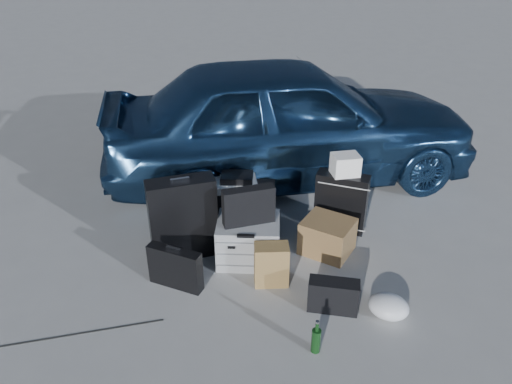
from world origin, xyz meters
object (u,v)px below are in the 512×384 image
Objects in this scene: briefcase at (175,268)px; duffel_bag at (234,204)px; car at (290,119)px; pelican_case at (248,240)px; cardboard_box at (327,236)px; suitcase_right at (341,202)px; green_bottle at (316,337)px; suitcase_left at (183,219)px.

duffel_bag is (0.36, 0.98, 0.02)m from briefcase.
car is 7.62× the size of pelican_case.
briefcase is at bearing -145.48° from pelican_case.
car reaches higher than cardboard_box.
suitcase_right is at bearing -4.60° from duffel_bag.
briefcase is 1.66m from suitcase_right.
briefcase is at bearing 151.00° from green_bottle.
green_bottle is at bearing -68.02° from duffel_bag.
briefcase is 1.04m from duffel_bag.
suitcase_left is at bearing 137.05° from green_bottle.
cardboard_box is at bearing -93.75° from suitcase_right.
car is 1.84m from suitcase_left.
car is 1.24m from duffel_bag.
cardboard_box is (1.24, 0.14, -0.21)m from suitcase_left.
suitcase_right is (0.81, 0.55, 0.09)m from pelican_case.
green_bottle is (0.74, -1.59, -0.07)m from duffel_bag.
green_bottle is (-0.13, -1.17, -0.03)m from cardboard_box.
suitcase_left is 1.47m from suitcase_right.
cardboard_box is (1.22, 0.57, -0.02)m from briefcase.
car reaches higher than briefcase.
car reaches higher than duffel_bag.
briefcase reaches higher than green_bottle.
suitcase_right is 0.43m from cardboard_box.
suitcase_right is at bearing 32.13° from pelican_case.
suitcase_left is at bearing -143.43° from suitcase_right.
pelican_case is at bearing -130.45° from suitcase_right.
suitcase_left is 0.95× the size of duffel_bag.
briefcase is (-0.54, -0.40, -0.02)m from pelican_case.
suitcase_left is 1.53m from green_bottle.
briefcase is 1.25m from green_bottle.
car is 9.65× the size of cardboard_box.
pelican_case reaches higher than briefcase.
duffel_bag is at bearing 114.98° from green_bottle.
duffel_bag is (-1.00, 0.03, -0.09)m from suitcase_right.
green_bottle is (0.55, -1.01, -0.06)m from pelican_case.
car is 5.13× the size of duffel_bag.
car is 1.71m from pelican_case.
green_bottle is at bearing -96.19° from cardboard_box.
pelican_case is 0.67× the size of duffel_bag.
green_bottle is at bearing -63.36° from pelican_case.
car is at bearing 61.60° from duffel_bag.
suitcase_right reaches higher than pelican_case.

